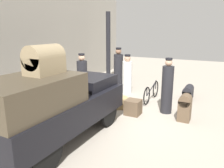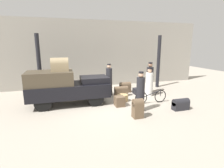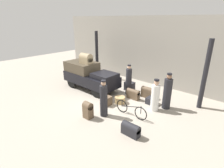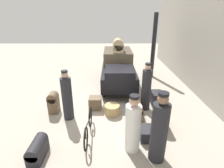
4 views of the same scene
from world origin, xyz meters
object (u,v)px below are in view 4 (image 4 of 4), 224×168
(porter_standing_middle, at_px, (146,89))
(trunk_on_truck_roof, at_px, (118,46))
(porter_carrying_trunk, at_px, (133,126))
(suitcase_tan_flat, at_px, (157,99))
(suitcase_small_leather, at_px, (148,133))
(bicycle, at_px, (88,127))
(porter_lifting_near_truck, at_px, (159,131))
(trunk_barrel_dark, at_px, (138,110))
(trunk_umber_medium, at_px, (95,103))
(porter_with_bicycle, at_px, (67,97))
(suitcase_black_upright, at_px, (161,117))
(trunk_large_brown, at_px, (53,102))
(wicker_basket, at_px, (112,110))
(trunk_wicker_pale, at_px, (37,149))
(truck, at_px, (118,67))

(porter_standing_middle, height_order, trunk_on_truck_roof, trunk_on_truck_roof)
(porter_carrying_trunk, distance_m, suitcase_tan_flat, 2.79)
(suitcase_small_leather, distance_m, trunk_on_truck_roof, 4.79)
(bicycle, xyz_separation_m, porter_lifting_near_truck, (0.89, 1.82, 0.52))
(trunk_barrel_dark, relative_size, trunk_umber_medium, 1.61)
(trunk_umber_medium, bearing_deg, porter_with_bicycle, -53.17)
(bicycle, distance_m, trunk_umber_medium, 1.64)
(porter_standing_middle, relative_size, suitcase_small_leather, 3.36)
(porter_with_bicycle, relative_size, suitcase_tan_flat, 2.87)
(suitcase_black_upright, xyz_separation_m, trunk_large_brown, (-0.88, -3.74, 0.08))
(suitcase_small_leather, bearing_deg, wicker_basket, -142.35)
(trunk_wicker_pale, bearing_deg, porter_standing_middle, 127.81)
(porter_lifting_near_truck, height_order, trunk_barrel_dark, porter_lifting_near_truck)
(porter_carrying_trunk, relative_size, trunk_wicker_pale, 2.19)
(trunk_umber_medium, bearing_deg, suitcase_small_leather, 44.07)
(porter_standing_middle, bearing_deg, wicker_basket, -73.54)
(trunk_barrel_dark, height_order, suitcase_small_leather, trunk_barrel_dark)
(porter_with_bicycle, bearing_deg, porter_standing_middle, 102.82)
(wicker_basket, bearing_deg, trunk_large_brown, -93.71)
(wicker_basket, height_order, porter_with_bicycle, porter_with_bicycle)
(porter_with_bicycle, distance_m, trunk_umber_medium, 1.23)
(porter_carrying_trunk, bearing_deg, suitcase_tan_flat, 152.82)
(porter_carrying_trunk, bearing_deg, bicycle, -113.60)
(bicycle, height_order, suitcase_black_upright, bicycle)
(porter_lifting_near_truck, bearing_deg, wicker_basket, -152.37)
(porter_with_bicycle, distance_m, porter_lifting_near_truck, 3.23)
(trunk_wicker_pale, bearing_deg, wicker_basket, 137.68)
(suitcase_black_upright, bearing_deg, porter_carrying_trunk, -45.35)
(truck, height_order, porter_carrying_trunk, truck)
(porter_with_bicycle, height_order, porter_lifting_near_truck, porter_lifting_near_truck)
(porter_standing_middle, height_order, suitcase_small_leather, porter_standing_middle)
(porter_standing_middle, height_order, trunk_umber_medium, porter_standing_middle)
(porter_with_bicycle, xyz_separation_m, trunk_large_brown, (-0.40, -0.63, -0.39))
(porter_with_bicycle, distance_m, porter_standing_middle, 2.86)
(suitcase_tan_flat, bearing_deg, bicycle, -52.65)
(porter_lifting_near_truck, bearing_deg, truck, -170.81)
(trunk_barrel_dark, xyz_separation_m, suitcase_small_leather, (1.13, 0.14, -0.13))
(porter_standing_middle, bearing_deg, trunk_wicker_pale, -52.19)
(trunk_umber_medium, distance_m, suitcase_black_upright, 2.51)
(porter_lifting_near_truck, distance_m, trunk_barrel_dark, 1.99)
(bicycle, height_order, porter_carrying_trunk, porter_carrying_trunk)
(truck, relative_size, suitcase_tan_flat, 6.20)
(bicycle, bearing_deg, suitcase_tan_flat, 127.35)
(suitcase_tan_flat, distance_m, trunk_wicker_pale, 4.60)
(porter_standing_middle, relative_size, suitcase_black_upright, 2.70)
(wicker_basket, bearing_deg, suitcase_tan_flat, 110.50)
(porter_standing_middle, xyz_separation_m, suitcase_small_leather, (1.73, -0.23, -0.67))
(bicycle, relative_size, wicker_basket, 3.06)
(trunk_barrel_dark, xyz_separation_m, suitcase_tan_flat, (-0.90, 0.89, -0.03))
(truck, xyz_separation_m, porter_with_bicycle, (3.08, -1.83, -0.11))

